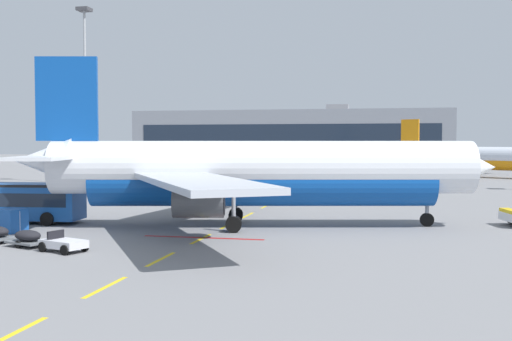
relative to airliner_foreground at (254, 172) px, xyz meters
name	(u,v)px	position (x,y,z in m)	size (l,w,h in m)	color
apron_paint_markings	(251,214)	(-2.07, 7.85, -3.95)	(8.00, 92.43, 0.01)	yellow
airliner_foreground	(254,172)	(0.00, 0.00, 0.00)	(34.56, 33.77, 12.20)	white
airliner_far_center	(467,158)	(22.11, 69.83, -0.65)	(27.14, 25.45, 10.20)	silver
apron_shuttle_bus	(4,200)	(-19.07, -1.84, -2.20)	(12.23, 3.88, 3.00)	#194C99
catering_truck	(138,181)	(-18.29, 21.79, -2.30)	(7.40, 4.38, 3.14)	black
baggage_train	(28,238)	(-11.07, -11.19, -3.42)	(8.57, 4.37, 1.14)	silver
uld_cargo_container	(11,221)	(-15.49, -6.25, -3.15)	(1.93, 1.91, 1.60)	#194C9E
apron_light_mast_near	(85,75)	(-33.62, 38.79, 11.70)	(1.80, 1.80, 25.20)	slate
terminal_satellite	(291,137)	(-19.11, 131.96, 3.42)	(88.57, 18.60, 16.29)	gray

